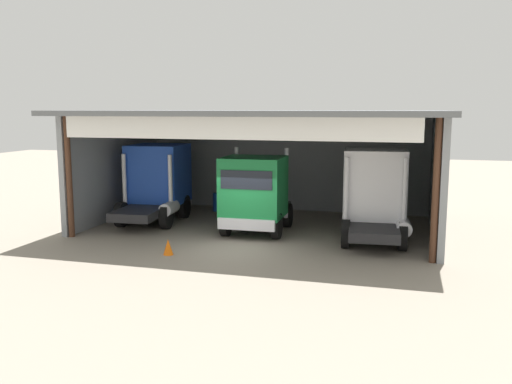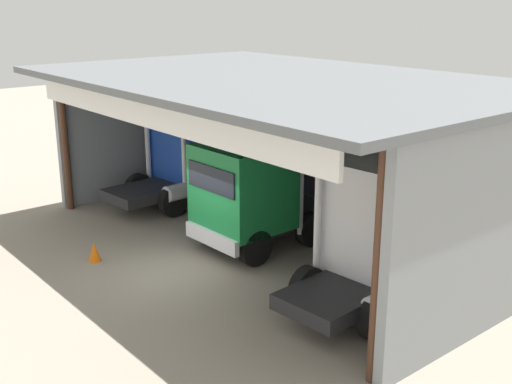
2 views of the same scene
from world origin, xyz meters
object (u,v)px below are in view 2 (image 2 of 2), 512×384
object	(u,v)px
truck_blue_center_bay	(191,152)
traffic_cone	(94,252)
tool_cart	(312,187)
truck_green_yard_outside	(250,194)
truck_white_center_left_bay	(379,234)
oil_drum	(287,185)

from	to	relation	value
truck_blue_center_bay	traffic_cone	world-z (taller)	truck_blue_center_bay
truck_blue_center_bay	tool_cart	size ratio (longest dim) A/B	5.11
truck_green_yard_outside	tool_cart	size ratio (longest dim) A/B	4.68
truck_green_yard_outside	tool_cart	world-z (taller)	truck_green_yard_outside
truck_white_center_left_bay	truck_green_yard_outside	bearing A→B (deg)	175.96
truck_blue_center_bay	truck_white_center_left_bay	xyz separation A→B (m)	(9.88, -1.32, 0.01)
traffic_cone	truck_blue_center_bay	bearing A→B (deg)	119.07
oil_drum	traffic_cone	bearing A→B (deg)	-82.76
truck_green_yard_outside	truck_white_center_left_bay	bearing A→B (deg)	178.73
truck_white_center_left_bay	oil_drum	distance (m)	9.16
oil_drum	truck_green_yard_outside	bearing A→B (deg)	-54.13
oil_drum	tool_cart	xyz separation A→B (m)	(0.87, 0.46, 0.05)
truck_white_center_left_bay	oil_drum	xyz separation A→B (m)	(-7.96, 4.32, -1.40)
tool_cart	truck_blue_center_bay	bearing A→B (deg)	-128.88
truck_blue_center_bay	truck_green_yard_outside	world-z (taller)	truck_green_yard_outside
truck_blue_center_bay	tool_cart	distance (m)	4.65
truck_green_yard_outside	truck_blue_center_bay	bearing A→B (deg)	-15.78
truck_green_yard_outside	tool_cart	xyz separation A→B (m)	(-2.25, 4.78, -1.19)
truck_blue_center_bay	truck_green_yard_outside	size ratio (longest dim) A/B	1.09
truck_blue_center_bay	traffic_cone	xyz separation A→B (m)	(2.99, -5.38, -1.56)
truck_green_yard_outside	truck_white_center_left_bay	size ratio (longest dim) A/B	1.09
oil_drum	traffic_cone	size ratio (longest dim) A/B	1.61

